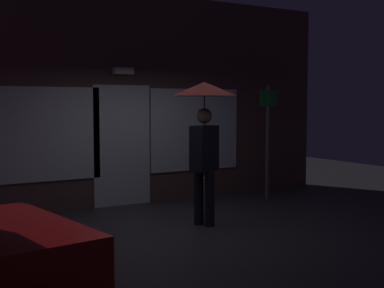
{
  "coord_description": "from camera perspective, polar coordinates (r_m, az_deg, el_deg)",
  "views": [
    {
      "loc": [
        -3.84,
        -6.75,
        1.88
      ],
      "look_at": [
        0.22,
        0.05,
        1.26
      ],
      "focal_mm": 49.58,
      "sensor_mm": 36.0,
      "label": 1
    }
  ],
  "objects": [
    {
      "name": "ground_plane",
      "position": [
        7.99,
        -1.18,
        -9.16
      ],
      "size": [
        18.0,
        18.0,
        0.0
      ],
      "primitive_type": "plane",
      "color": "#38353A"
    },
    {
      "name": "sidewalk_bollard",
      "position": [
        9.57,
        0.97,
        -5.23
      ],
      "size": [
        0.22,
        0.22,
        0.54
      ],
      "primitive_type": "cylinder",
      "color": "#B2A899",
      "rests_on": "ground"
    },
    {
      "name": "person_with_umbrella",
      "position": [
        8.03,
        1.33,
        3.08
      ],
      "size": [
        1.02,
        1.02,
        2.19
      ],
      "rotation": [
        0.0,
        0.0,
        -2.73
      ],
      "color": "black",
      "rests_on": "ground"
    },
    {
      "name": "street_sign_post",
      "position": [
        10.37,
        8.15,
        1.01
      ],
      "size": [
        0.4,
        0.07,
        2.22
      ],
      "color": "#595B60",
      "rests_on": "ground"
    },
    {
      "name": "building_facade",
      "position": [
        9.87,
        -7.96,
        4.69
      ],
      "size": [
        9.06,
        0.48,
        3.9
      ],
      "color": "brown",
      "rests_on": "ground"
    }
  ]
}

